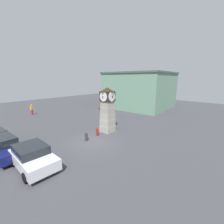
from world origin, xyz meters
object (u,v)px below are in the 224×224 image
object	(u,v)px
bollard_mid_row	(86,136)
clock_tower	(108,110)
pedestrian_near_bench	(32,109)
pedestrian_crossing_lot	(137,107)
car_near_tower	(4,147)
bollard_near_tower	(97,132)
bench	(102,107)
car_by_building	(33,157)

from	to	relation	value
bollard_mid_row	clock_tower	bearing A→B (deg)	93.23
pedestrian_near_bench	pedestrian_crossing_lot	bearing A→B (deg)	46.76
car_near_tower	bollard_near_tower	bearing A→B (deg)	73.44
bollard_mid_row	pedestrian_crossing_lot	xyz separation A→B (m)	(-3.03, 14.13, 0.49)
bollard_mid_row	bench	xyz separation A→B (m)	(-9.68, 12.08, 0.08)
car_by_building	bollard_mid_row	bearing A→B (deg)	98.36
car_near_tower	bollard_mid_row	bearing A→B (deg)	68.21
clock_tower	bollard_near_tower	distance (m)	2.65
clock_tower	pedestrian_crossing_lot	distance (m)	11.30
car_near_tower	clock_tower	bearing A→B (deg)	76.47
pedestrian_near_bench	car_near_tower	bearing A→B (deg)	-29.08
clock_tower	bench	world-z (taller)	clock_tower
bench	pedestrian_near_bench	xyz separation A→B (m)	(-5.69, -11.07, 0.50)
clock_tower	car_near_tower	distance (m)	9.89
car_by_building	bench	size ratio (longest dim) A/B	2.51
car_near_tower	pedestrian_near_bench	distance (m)	14.76
bollard_mid_row	pedestrian_near_bench	bearing A→B (deg)	176.24
bollard_near_tower	car_by_building	size ratio (longest dim) A/B	0.22
bollard_mid_row	bench	bearing A→B (deg)	128.70
car_near_tower	pedestrian_near_bench	xyz separation A→B (m)	(-12.90, 7.17, 0.24)
clock_tower	pedestrian_near_bench	xyz separation A→B (m)	(-15.17, -2.29, -1.47)
clock_tower	bollard_near_tower	world-z (taller)	clock_tower
clock_tower	bench	distance (m)	13.07
bollard_near_tower	bench	world-z (taller)	bench
bench	pedestrian_near_bench	bearing A→B (deg)	-117.19
bollard_near_tower	pedestrian_near_bench	distance (m)	15.24
bollard_near_tower	pedestrian_crossing_lot	distance (m)	12.84
bollard_near_tower	car_near_tower	world-z (taller)	car_near_tower
clock_tower	pedestrian_crossing_lot	xyz separation A→B (m)	(-2.84, 10.82, -1.57)
bench	pedestrian_crossing_lot	distance (m)	6.97
bollard_mid_row	pedestrian_near_bench	distance (m)	15.41
bollard_near_tower	bollard_mid_row	size ratio (longest dim) A/B	1.01
bench	pedestrian_crossing_lot	bearing A→B (deg)	17.14
car_near_tower	pedestrian_crossing_lot	size ratio (longest dim) A/B	2.64
car_near_tower	pedestrian_crossing_lot	world-z (taller)	pedestrian_crossing_lot
car_by_building	pedestrian_crossing_lot	distance (m)	19.78
bench	car_near_tower	bearing A→B (deg)	-68.42
bollard_near_tower	car_near_tower	size ratio (longest dim) A/B	0.21
pedestrian_crossing_lot	clock_tower	bearing A→B (deg)	-75.30
bollard_mid_row	car_by_building	size ratio (longest dim) A/B	0.21
clock_tower	bollard_mid_row	distance (m)	3.90
pedestrian_crossing_lot	bollard_near_tower	bearing A→B (deg)	-77.04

